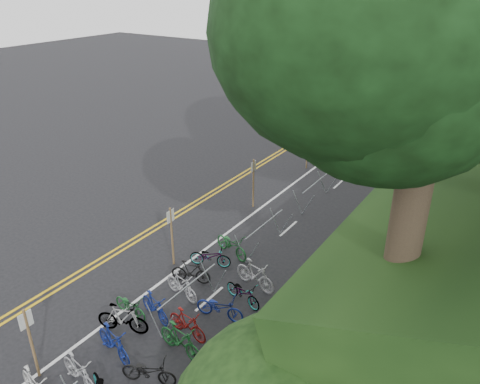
% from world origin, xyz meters
% --- Properties ---
extents(ground, '(120.00, 120.00, 0.00)m').
position_xyz_m(ground, '(0.00, 0.00, 0.00)').
color(ground, black).
rests_on(ground, ground).
extents(road_markings, '(7.47, 80.00, 0.01)m').
position_xyz_m(road_markings, '(0.63, 10.10, 0.00)').
color(road_markings, gold).
rests_on(road_markings, ground).
extents(red_curb, '(0.25, 28.00, 0.10)m').
position_xyz_m(red_curb, '(5.70, 12.00, 0.05)').
color(red_curb, maroon).
rests_on(red_curb, ground).
extents(bike_racks_rest, '(1.14, 23.00, 1.17)m').
position_xyz_m(bike_racks_rest, '(3.00, 13.00, 0.85)').
color(bike_racks_rest, '#90959E').
rests_on(bike_racks_rest, ground).
extents(signpost_near, '(0.08, 0.40, 2.38)m').
position_xyz_m(signpost_near, '(1.08, -1.49, 1.36)').
color(signpost_near, brown).
rests_on(signpost_near, ground).
extents(signposts_rest, '(0.08, 18.40, 2.50)m').
position_xyz_m(signposts_rest, '(0.60, 14.00, 1.43)').
color(signposts_rest, brown).
rests_on(signposts_rest, ground).
extents(bike_front, '(0.65, 1.54, 0.79)m').
position_xyz_m(bike_front, '(1.40, 1.86, 0.39)').
color(bike_front, '#144C1E').
rests_on(bike_front, ground).
extents(bike_valet, '(3.43, 11.86, 1.09)m').
position_xyz_m(bike_valet, '(2.99, 1.44, 0.49)').
color(bike_valet, slate).
rests_on(bike_valet, ground).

